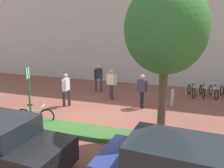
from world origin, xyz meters
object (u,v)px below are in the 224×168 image
bike_rack_cluster (219,92)px  person_shirt_blue (66,88)px  tree_sidewalk (166,29)px  bike_at_sign (35,116)px  person_suited_navy (142,89)px  parking_sign_post (29,88)px  person_shirt_white (111,82)px  bollard_steel (172,98)px  person_suited_dark (98,76)px

bike_rack_cluster → person_shirt_blue: size_ratio=2.17×
tree_sidewalk → bike_at_sign: (-5.33, 0.18, -3.64)m
bike_rack_cluster → person_suited_navy: bearing=-141.6°
parking_sign_post → bike_rack_cluster: bearing=40.9°
parking_sign_post → person_shirt_white: 5.07m
bollard_steel → bike_rack_cluster: bearing=44.2°
person_shirt_white → person_shirt_blue: size_ratio=1.00×
person_shirt_blue → bollard_steel: bearing=18.4°
tree_sidewalk → person_suited_dark: (-4.65, 5.80, -3.00)m
person_suited_navy → person_suited_dark: bearing=146.7°
person_suited_navy → parking_sign_post: bearing=-136.7°
bike_at_sign → bollard_steel: (5.36, 4.20, 0.10)m
person_suited_navy → person_shirt_white: same height
parking_sign_post → bike_rack_cluster: (7.85, 6.81, -1.30)m
tree_sidewalk → bike_rack_cluster: 8.08m
person_shirt_white → tree_sidewalk: bearing=-53.7°
parking_sign_post → bike_rack_cluster: size_ratio=0.67×
parking_sign_post → person_shirt_white: bearing=66.6°
bike_rack_cluster → person_suited_dark: person_suited_dark is taller
person_suited_dark → person_shirt_blue: 3.19m
bike_rack_cluster → bollard_steel: 3.43m
tree_sidewalk → person_shirt_blue: 6.55m
bike_at_sign → person_suited_dark: 5.69m
bike_rack_cluster → parking_sign_post: bearing=-139.1°
person_suited_dark → person_shirt_white: same height
bike_at_sign → parking_sign_post: bearing=-98.7°
bike_at_sign → person_suited_dark: size_ratio=0.94×
parking_sign_post → person_suited_navy: (3.94, 3.71, -0.66)m
bollard_steel → person_suited_dark: (-4.68, 1.41, 0.53)m
bollard_steel → person_shirt_white: (-3.39, 0.19, 0.53)m
bollard_steel → person_suited_navy: 1.70m
tree_sidewalk → person_shirt_white: (-3.37, 4.58, -3.00)m
bollard_steel → person_shirt_blue: 5.52m
parking_sign_post → person_suited_navy: parking_sign_post is taller
bollard_steel → person_suited_navy: size_ratio=0.52×
tree_sidewalk → person_suited_navy: (-1.42, 3.68, -3.00)m
person_suited_dark → person_shirt_blue: bearing=-99.7°
person_suited_dark → person_shirt_white: (1.28, -1.22, 0.00)m
tree_sidewalk → bollard_steel: 5.63m
tree_sidewalk → bollard_steel: (0.03, 4.39, -3.53)m
parking_sign_post → bike_rack_cluster: 10.47m
person_suited_dark → bike_at_sign: bearing=-96.9°
tree_sidewalk → bike_rack_cluster: (2.48, 6.77, -3.64)m
tree_sidewalk → person_shirt_blue: tree_sidewalk is taller
tree_sidewalk → person_suited_navy: tree_sidewalk is taller
bike_at_sign → person_shirt_white: (1.97, 4.40, 0.63)m
person_shirt_white → bike_rack_cluster: bearing=20.6°
bike_rack_cluster → person_shirt_white: (-5.85, -2.20, 0.64)m
tree_sidewalk → bike_rack_cluster: bearing=69.9°
bike_at_sign → person_shirt_white: person_shirt_white is taller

